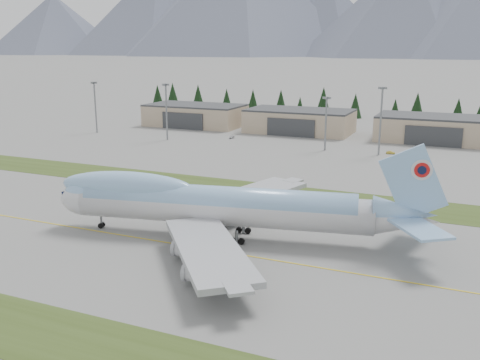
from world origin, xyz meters
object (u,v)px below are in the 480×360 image
at_px(hangar_left, 195,115).
at_px(service_vehicle_a, 232,138).
at_px(boeing_747_freighter, 218,205).
at_px(hangar_center, 300,121).
at_px(hangar_right, 436,129).
at_px(service_vehicle_b, 390,154).

bearing_deg(hangar_left, service_vehicle_a, -40.34).
relative_size(boeing_747_freighter, hangar_center, 1.72).
relative_size(hangar_center, service_vehicle_a, 13.30).
distance_m(hangar_center, hangar_right, 60.00).
bearing_deg(service_vehicle_b, hangar_left, 66.93).
height_order(hangar_left, service_vehicle_b, hangar_left).
distance_m(hangar_center, service_vehicle_b, 59.28).
xyz_separation_m(boeing_747_freighter, hangar_right, (33.44, 142.50, -1.74)).
relative_size(hangar_left, hangar_center, 1.00).
relative_size(hangar_left, service_vehicle_a, 13.30).
height_order(boeing_747_freighter, service_vehicle_a, boeing_747_freighter).
height_order(boeing_747_freighter, hangar_left, boeing_747_freighter).
bearing_deg(hangar_left, hangar_center, 0.00).
bearing_deg(hangar_center, boeing_747_freighter, -79.44).
bearing_deg(service_vehicle_b, service_vehicle_a, 79.78).
xyz_separation_m(hangar_center, service_vehicle_a, (-22.08, -27.96, -5.39)).
distance_m(boeing_747_freighter, service_vehicle_b, 108.76).
bearing_deg(hangar_right, hangar_left, 180.00).
height_order(hangar_right, service_vehicle_a, hangar_right).
relative_size(hangar_left, service_vehicle_b, 14.59).
relative_size(hangar_right, service_vehicle_b, 14.59).
distance_m(boeing_747_freighter, hangar_center, 144.97).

